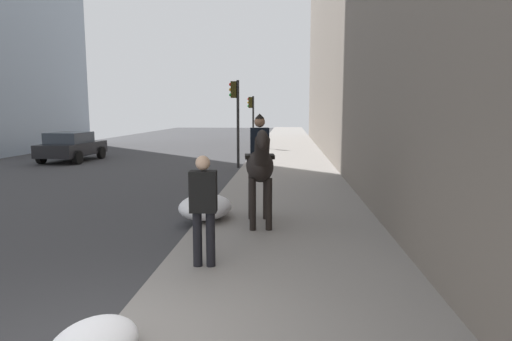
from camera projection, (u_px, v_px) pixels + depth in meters
name	position (u px, v px, depth m)	size (l,w,h in m)	color
mounted_horse_near	(260.00, 164.00, 8.89)	(2.15, 0.73, 2.30)	black
pedestrian_greeting	(203.00, 203.00, 6.55)	(0.28, 0.41, 1.70)	black
car_near_lane	(72.00, 146.00, 21.42)	(3.94, 2.11, 1.44)	black
traffic_light_near_curb	(236.00, 109.00, 18.73)	(0.20, 0.44, 3.77)	black
traffic_light_far_curb	(252.00, 114.00, 28.04)	(0.20, 0.44, 3.40)	black
snow_pile_far	(205.00, 207.00, 9.60)	(1.50, 1.15, 0.52)	white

